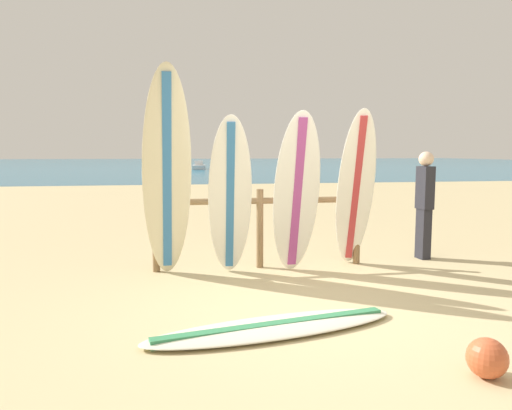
# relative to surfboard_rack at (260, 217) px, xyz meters

# --- Properties ---
(ground_plane) EXTENTS (120.00, 120.00, 0.00)m
(ground_plane) POSITION_rel_surfboard_rack_xyz_m (0.37, -1.77, -0.66)
(ground_plane) COLOR #CCB784
(ocean_water) EXTENTS (120.00, 80.00, 0.01)m
(ocean_water) POSITION_rel_surfboard_rack_xyz_m (0.37, 56.23, -0.66)
(ocean_water) COLOR #196B93
(ocean_water) RESTS_ON ground
(surfboard_rack) EXTENTS (2.74, 0.09, 1.02)m
(surfboard_rack) POSITION_rel_surfboard_rack_xyz_m (0.00, 0.00, 0.00)
(surfboard_rack) COLOR olive
(surfboard_rack) RESTS_ON ground
(surfboard_leaning_far_left) EXTENTS (0.61, 0.77, 2.47)m
(surfboard_leaning_far_left) POSITION_rel_surfboard_rack_xyz_m (-1.16, -0.38, 0.57)
(surfboard_leaning_far_left) COLOR beige
(surfboard_leaning_far_left) RESTS_ON ground
(surfboard_leaning_left) EXTENTS (0.56, 0.76, 1.92)m
(surfboard_leaning_left) POSITION_rel_surfboard_rack_xyz_m (-0.44, -0.44, 0.30)
(surfboard_leaning_left) COLOR white
(surfboard_leaning_left) RESTS_ON ground
(surfboard_leaning_center_left) EXTENTS (0.60, 0.55, 1.98)m
(surfboard_leaning_center_left) POSITION_rel_surfboard_rack_xyz_m (0.38, -0.40, 0.33)
(surfboard_leaning_center_left) COLOR white
(surfboard_leaning_center_left) RESTS_ON ground
(surfboard_leaning_center) EXTENTS (0.59, 0.90, 2.02)m
(surfboard_leaning_center) POSITION_rel_surfboard_rack_xyz_m (1.17, -0.30, 0.35)
(surfboard_leaning_center) COLOR white
(surfboard_leaning_center) RESTS_ON ground
(surfboard_lying_on_sand) EXTENTS (2.31, 0.97, 0.08)m
(surfboard_lying_on_sand) POSITION_rel_surfboard_rack_xyz_m (-0.28, -2.24, -0.63)
(surfboard_lying_on_sand) COLOR silver
(surfboard_lying_on_sand) RESTS_ON ground
(beachgoer_standing) EXTENTS (0.20, 0.25, 1.50)m
(beachgoer_standing) POSITION_rel_surfboard_rack_xyz_m (2.36, 0.14, 0.17)
(beachgoer_standing) COLOR #26262D
(beachgoer_standing) RESTS_ON ground
(small_boat_offshore) EXTENTS (1.25, 2.79, 0.71)m
(small_boat_offshore) POSITION_rel_surfboard_rack_xyz_m (0.99, 35.47, -0.40)
(small_boat_offshore) COLOR silver
(small_boat_offshore) RESTS_ON ocean_water
(beach_ball) EXTENTS (0.27, 0.27, 0.27)m
(beach_ball) POSITION_rel_surfboard_rack_xyz_m (0.96, -3.29, -0.53)
(beach_ball) COLOR #CC5933
(beach_ball) RESTS_ON ground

